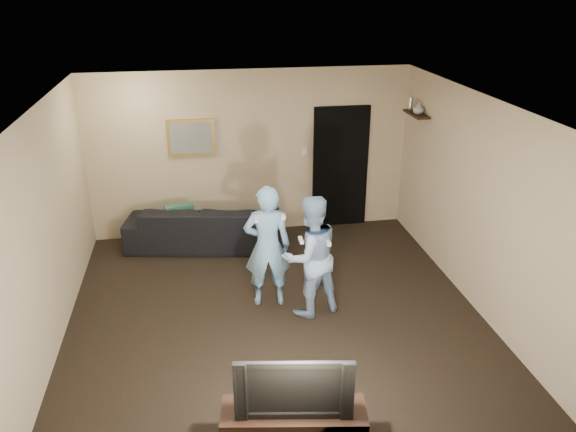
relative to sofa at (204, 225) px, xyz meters
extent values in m
plane|color=black|center=(0.80, -2.05, -0.34)|extent=(5.00, 5.00, 0.00)
cube|color=silver|center=(0.80, -2.05, 2.26)|extent=(5.00, 5.00, 0.04)
cube|color=tan|center=(0.80, 0.45, 0.96)|extent=(5.00, 0.04, 2.60)
cube|color=tan|center=(0.80, -4.55, 0.96)|extent=(5.00, 0.04, 2.60)
cube|color=tan|center=(-1.70, -2.05, 0.96)|extent=(0.04, 5.00, 2.60)
cube|color=tan|center=(3.30, -2.05, 0.96)|extent=(0.04, 5.00, 2.60)
imported|color=black|center=(0.00, 0.00, 0.00)|extent=(2.43, 1.30, 0.67)
cube|color=#194B39|center=(-0.35, 0.00, 0.14)|extent=(0.44, 0.24, 0.42)
cube|color=olive|center=(-0.10, 0.43, 1.26)|extent=(0.72, 0.05, 0.57)
cube|color=slate|center=(-0.10, 0.40, 1.26)|extent=(0.62, 0.01, 0.47)
cube|color=black|center=(2.25, 0.42, 0.66)|extent=(0.90, 0.06, 2.00)
cube|color=silver|center=(1.65, 0.43, 0.96)|extent=(0.08, 0.02, 0.12)
cube|color=black|center=(3.19, -0.25, 1.65)|extent=(0.20, 0.60, 0.03)
imported|color=#A7A7AC|center=(3.19, -0.30, 1.75)|extent=(0.19, 0.19, 0.16)
cylinder|color=#B9B8BD|center=(3.19, 0.02, 1.76)|extent=(0.06, 0.06, 0.18)
cube|color=black|center=(0.63, -4.31, -0.09)|extent=(1.28, 0.59, 0.44)
imported|color=black|center=(0.63, -4.31, 0.42)|extent=(0.99, 0.28, 0.57)
imported|color=#7DAFD8|center=(0.75, -1.83, 0.46)|extent=(0.61, 0.43, 1.59)
cube|color=white|center=(0.59, -2.05, 0.93)|extent=(0.04, 0.14, 0.04)
cube|color=white|center=(0.91, -2.05, 0.94)|extent=(0.05, 0.09, 0.05)
imported|color=#98B7DD|center=(1.23, -2.11, 0.43)|extent=(0.89, 0.78, 1.54)
cube|color=white|center=(1.07, -2.33, 0.76)|extent=(0.04, 0.14, 0.04)
cube|color=white|center=(1.39, -2.33, 0.70)|extent=(0.05, 0.09, 0.05)
camera|label=1|loc=(-0.04, -7.97, 3.52)|focal=35.00mm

